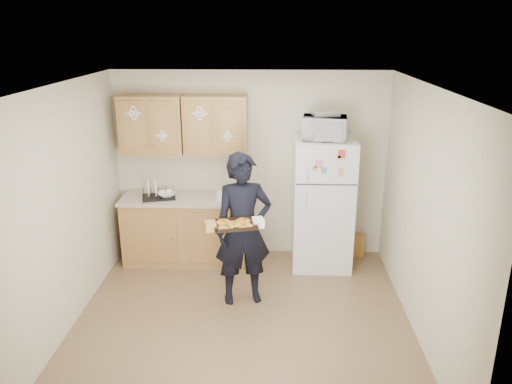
% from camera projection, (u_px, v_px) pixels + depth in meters
% --- Properties ---
extents(floor, '(3.60, 3.60, 0.00)m').
position_uv_depth(floor, '(242.00, 321.00, 5.37)').
color(floor, brown).
rests_on(floor, ground).
extents(ceiling, '(3.60, 3.60, 0.00)m').
position_uv_depth(ceiling, '(240.00, 86.00, 4.58)').
color(ceiling, white).
rests_on(ceiling, wall_back).
extents(wall_back, '(3.60, 0.04, 2.50)m').
position_uv_depth(wall_back, '(250.00, 165.00, 6.68)').
color(wall_back, beige).
rests_on(wall_back, floor).
extents(wall_front, '(3.60, 0.04, 2.50)m').
position_uv_depth(wall_front, '(223.00, 311.00, 3.27)').
color(wall_front, beige).
rests_on(wall_front, floor).
extents(wall_left, '(0.04, 3.60, 2.50)m').
position_uv_depth(wall_left, '(64.00, 211.00, 5.04)').
color(wall_left, beige).
rests_on(wall_left, floor).
extents(wall_right, '(0.04, 3.60, 2.50)m').
position_uv_depth(wall_right, '(424.00, 216.00, 4.91)').
color(wall_right, beige).
rests_on(wall_right, floor).
extents(refrigerator, '(0.75, 0.70, 1.70)m').
position_uv_depth(refrigerator, '(323.00, 204.00, 6.42)').
color(refrigerator, silver).
rests_on(refrigerator, floor).
extents(base_cabinet, '(1.60, 0.60, 0.86)m').
position_uv_depth(base_cabinet, '(186.00, 230.00, 6.67)').
color(base_cabinet, olive).
rests_on(base_cabinet, floor).
extents(countertop, '(1.64, 0.64, 0.04)m').
position_uv_depth(countertop, '(184.00, 198.00, 6.53)').
color(countertop, '#C0AD94').
rests_on(countertop, base_cabinet).
extents(upper_cab_left, '(0.80, 0.33, 0.75)m').
position_uv_depth(upper_cab_left, '(152.00, 125.00, 6.37)').
color(upper_cab_left, olive).
rests_on(upper_cab_left, wall_back).
extents(upper_cab_right, '(0.80, 0.33, 0.75)m').
position_uv_depth(upper_cab_right, '(216.00, 125.00, 6.34)').
color(upper_cab_right, olive).
rests_on(upper_cab_right, wall_back).
extents(cereal_box, '(0.20, 0.07, 0.32)m').
position_uv_depth(cereal_box, '(356.00, 245.00, 6.85)').
color(cereal_box, gold).
rests_on(cereal_box, floor).
extents(person, '(0.72, 0.56, 1.75)m').
position_uv_depth(person, '(243.00, 230.00, 5.54)').
color(person, black).
rests_on(person, floor).
extents(baking_tray, '(0.51, 0.42, 0.04)m').
position_uv_depth(baking_tray, '(235.00, 225.00, 5.21)').
color(baking_tray, black).
rests_on(baking_tray, person).
extents(pizza_front_left, '(0.15, 0.15, 0.02)m').
position_uv_depth(pizza_front_left, '(226.00, 227.00, 5.12)').
color(pizza_front_left, '#F1A41E').
rests_on(pizza_front_left, baking_tray).
extents(pizza_front_right, '(0.15, 0.15, 0.02)m').
position_uv_depth(pizza_front_right, '(246.00, 226.00, 5.15)').
color(pizza_front_right, '#F1A41E').
rests_on(pizza_front_right, baking_tray).
extents(pizza_back_left, '(0.15, 0.15, 0.02)m').
position_uv_depth(pizza_back_left, '(224.00, 222.00, 5.25)').
color(pizza_back_left, '#F1A41E').
rests_on(pizza_back_left, baking_tray).
extents(pizza_back_right, '(0.15, 0.15, 0.02)m').
position_uv_depth(pizza_back_right, '(243.00, 220.00, 5.29)').
color(pizza_back_right, '#F1A41E').
rests_on(pizza_back_right, baking_tray).
extents(pizza_center, '(0.15, 0.15, 0.02)m').
position_uv_depth(pizza_center, '(235.00, 224.00, 5.20)').
color(pizza_center, '#F1A41E').
rests_on(pizza_center, baking_tray).
extents(microwave, '(0.56, 0.41, 0.29)m').
position_uv_depth(microwave, '(324.00, 128.00, 6.06)').
color(microwave, silver).
rests_on(microwave, refrigerator).
extents(foil_pan, '(0.34, 0.27, 0.07)m').
position_uv_depth(foil_pan, '(326.00, 113.00, 6.03)').
color(foil_pan, '#ACACB2').
rests_on(foil_pan, microwave).
extents(dish_rack, '(0.48, 0.41, 0.17)m').
position_uv_depth(dish_rack, '(158.00, 192.00, 6.46)').
color(dish_rack, black).
rests_on(dish_rack, countertop).
extents(bowl, '(0.29, 0.29, 0.06)m').
position_uv_depth(bowl, '(167.00, 194.00, 6.47)').
color(bowl, white).
rests_on(bowl, dish_rack).
extents(soap_bottle, '(0.09, 0.10, 0.18)m').
position_uv_depth(soap_bottle, '(219.00, 194.00, 6.36)').
color(soap_bottle, silver).
rests_on(soap_bottle, countertop).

